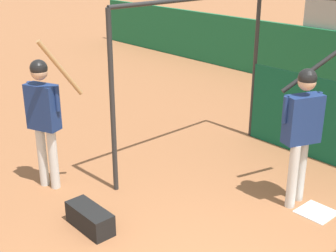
# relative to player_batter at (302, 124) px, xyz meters

# --- Properties ---
(home_plate) EXTENTS (0.44, 0.44, 0.02)m
(home_plate) POSITION_rel_player_batter_xyz_m (0.36, -0.01, -1.15)
(home_plate) COLOR white
(home_plate) RESTS_ON ground
(player_batter) EXTENTS (0.60, 0.98, 2.03)m
(player_batter) POSITION_rel_player_batter_xyz_m (0.00, 0.00, 0.00)
(player_batter) COLOR silver
(player_batter) RESTS_ON ground
(player_waiting) EXTENTS (0.68, 0.61, 2.21)m
(player_waiting) POSITION_rel_player_batter_xyz_m (-2.65, -2.24, -0.00)
(player_waiting) COLOR silver
(player_waiting) RESTS_ON ground
(equipment_bag) EXTENTS (0.70, 0.28, 0.28)m
(equipment_bag) POSITION_rel_player_batter_xyz_m (-1.34, -2.42, -1.02)
(equipment_bag) COLOR black
(equipment_bag) RESTS_ON ground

